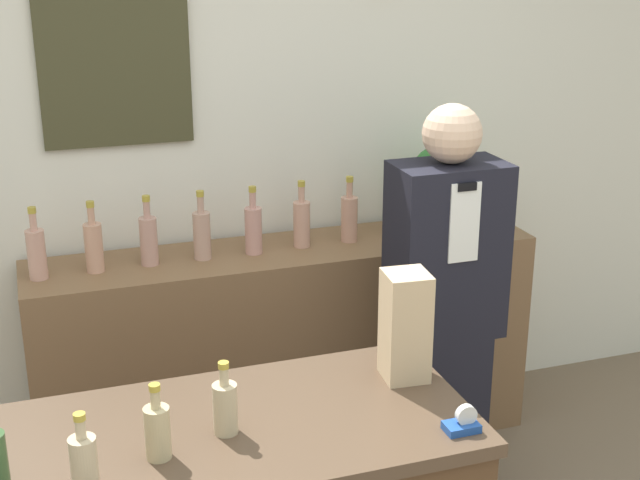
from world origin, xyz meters
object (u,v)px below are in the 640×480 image
shopkeeper (443,318)px  paper_bag (405,326)px  potted_plant (445,183)px  tape_dispenser (463,423)px

shopkeeper → paper_bag: 0.79m
shopkeeper → potted_plant: bearing=64.4°
potted_plant → tape_dispenser: 1.68m
shopkeeper → potted_plant: size_ratio=4.10×
shopkeeper → potted_plant: shopkeeper is taller
potted_plant → paper_bag: 1.39m
paper_bag → tape_dispenser: 0.35m
tape_dispenser → paper_bag: bearing=94.3°
shopkeeper → potted_plant: 0.74m
potted_plant → tape_dispenser: size_ratio=4.33×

